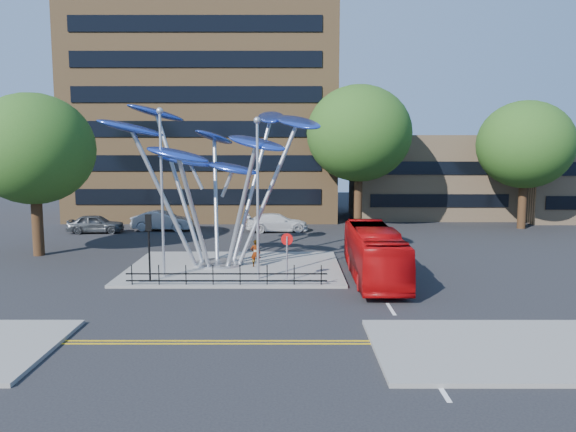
{
  "coord_description": "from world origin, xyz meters",
  "views": [
    {
      "loc": [
        2.08,
        -25.51,
        6.98
      ],
      "look_at": [
        2.05,
        4.0,
        3.3
      ],
      "focal_mm": 35.0,
      "sensor_mm": 36.0,
      "label": 1
    }
  ],
  "objects_px": {
    "parked_car_left": "(96,224)",
    "no_entry_sign_island": "(287,249)",
    "tree_far": "(525,145)",
    "red_bus": "(374,253)",
    "pedestrian": "(256,253)",
    "leaf_sculpture": "(216,148)",
    "parked_car_mid": "(163,221)",
    "street_lamp_left": "(162,178)",
    "parked_car_right": "(277,223)",
    "traffic_light_island": "(149,233)",
    "tree_left": "(33,149)",
    "tree_right": "(359,134)",
    "street_lamp_right": "(258,184)"
  },
  "relations": [
    {
      "from": "parked_car_mid",
      "to": "street_lamp_left",
      "type": "bearing_deg",
      "value": -163.63
    },
    {
      "from": "tree_far",
      "to": "pedestrian",
      "type": "xyz_separation_m",
      "value": [
        -21.8,
        -16.06,
        -6.18
      ]
    },
    {
      "from": "traffic_light_island",
      "to": "red_bus",
      "type": "height_order",
      "value": "traffic_light_island"
    },
    {
      "from": "tree_left",
      "to": "red_bus",
      "type": "height_order",
      "value": "tree_left"
    },
    {
      "from": "tree_far",
      "to": "parked_car_mid",
      "type": "distance_m",
      "value": 31.09
    },
    {
      "from": "parked_car_left",
      "to": "pedestrian",
      "type": "bearing_deg",
      "value": -138.31
    },
    {
      "from": "leaf_sculpture",
      "to": "red_bus",
      "type": "bearing_deg",
      "value": -19.73
    },
    {
      "from": "tree_left",
      "to": "leaf_sculpture",
      "type": "distance_m",
      "value": 12.38
    },
    {
      "from": "leaf_sculpture",
      "to": "traffic_light_island",
      "type": "bearing_deg",
      "value": -125.04
    },
    {
      "from": "parked_car_left",
      "to": "tree_far",
      "type": "bearing_deg",
      "value": -89.7
    },
    {
      "from": "traffic_light_island",
      "to": "no_entry_sign_island",
      "type": "distance_m",
      "value": 7.05
    },
    {
      "from": "tree_left",
      "to": "street_lamp_right",
      "type": "bearing_deg",
      "value": -25.77
    },
    {
      "from": "red_bus",
      "to": "parked_car_left",
      "type": "relative_size",
      "value": 2.24
    },
    {
      "from": "traffic_light_island",
      "to": "parked_car_left",
      "type": "distance_m",
      "value": 19.05
    },
    {
      "from": "parked_car_left",
      "to": "parked_car_mid",
      "type": "bearing_deg",
      "value": -79.79
    },
    {
      "from": "leaf_sculpture",
      "to": "pedestrian",
      "type": "bearing_deg",
      "value": -18.04
    },
    {
      "from": "tree_right",
      "to": "street_lamp_left",
      "type": "distance_m",
      "value": 22.49
    },
    {
      "from": "tree_left",
      "to": "pedestrian",
      "type": "distance_m",
      "value": 15.89
    },
    {
      "from": "street_lamp_left",
      "to": "parked_car_left",
      "type": "distance_m",
      "value": 18.89
    },
    {
      "from": "no_entry_sign_island",
      "to": "parked_car_left",
      "type": "distance_m",
      "value": 22.99
    },
    {
      "from": "parked_car_left",
      "to": "no_entry_sign_island",
      "type": "bearing_deg",
      "value": -141.26
    },
    {
      "from": "tree_left",
      "to": "no_entry_sign_island",
      "type": "height_order",
      "value": "tree_left"
    },
    {
      "from": "street_lamp_right",
      "to": "traffic_light_island",
      "type": "distance_m",
      "value": 6.05
    },
    {
      "from": "no_entry_sign_island",
      "to": "tree_right",
      "type": "bearing_deg",
      "value": 72.88
    },
    {
      "from": "leaf_sculpture",
      "to": "parked_car_left",
      "type": "distance_m",
      "value": 18.21
    },
    {
      "from": "leaf_sculpture",
      "to": "parked_car_left",
      "type": "xyz_separation_m",
      "value": [
        -11.47,
        12.75,
        -6.12
      ]
    },
    {
      "from": "no_entry_sign_island",
      "to": "parked_car_left",
      "type": "height_order",
      "value": "no_entry_sign_island"
    },
    {
      "from": "tree_right",
      "to": "leaf_sculpture",
      "type": "height_order",
      "value": "tree_right"
    },
    {
      "from": "street_lamp_left",
      "to": "no_entry_sign_island",
      "type": "height_order",
      "value": "street_lamp_left"
    },
    {
      "from": "no_entry_sign_island",
      "to": "parked_car_right",
      "type": "bearing_deg",
      "value": 92.83
    },
    {
      "from": "traffic_light_island",
      "to": "parked_car_mid",
      "type": "distance_m",
      "value": 18.62
    },
    {
      "from": "parked_car_mid",
      "to": "tree_far",
      "type": "bearing_deg",
      "value": -84.03
    },
    {
      "from": "tree_right",
      "to": "tree_far",
      "type": "bearing_deg",
      "value": 0.0
    },
    {
      "from": "tree_far",
      "to": "pedestrian",
      "type": "distance_m",
      "value": 27.77
    },
    {
      "from": "tree_far",
      "to": "no_entry_sign_island",
      "type": "xyz_separation_m",
      "value": [
        -20.0,
        -19.48,
        -5.29
      ]
    },
    {
      "from": "tree_right",
      "to": "traffic_light_island",
      "type": "xyz_separation_m",
      "value": [
        -13.0,
        -19.5,
        -5.42
      ]
    },
    {
      "from": "red_bus",
      "to": "tree_right",
      "type": "bearing_deg",
      "value": 86.54
    },
    {
      "from": "pedestrian",
      "to": "parked_car_left",
      "type": "height_order",
      "value": "pedestrian"
    },
    {
      "from": "tree_left",
      "to": "parked_car_right",
      "type": "distance_m",
      "value": 19.2
    },
    {
      "from": "leaf_sculpture",
      "to": "parked_car_left",
      "type": "relative_size",
      "value": 2.87
    },
    {
      "from": "parked_car_mid",
      "to": "parked_car_right",
      "type": "bearing_deg",
      "value": -89.76
    },
    {
      "from": "pedestrian",
      "to": "parked_car_mid",
      "type": "distance_m",
      "value": 17.1
    },
    {
      "from": "red_bus",
      "to": "pedestrian",
      "type": "xyz_separation_m",
      "value": [
        -6.4,
        2.37,
        -0.45
      ]
    },
    {
      "from": "tree_far",
      "to": "tree_left",
      "type": "bearing_deg",
      "value": -161.57
    },
    {
      "from": "street_lamp_left",
      "to": "traffic_light_island",
      "type": "distance_m",
      "value": 2.96
    },
    {
      "from": "no_entry_sign_island",
      "to": "tree_left",
      "type": "bearing_deg",
      "value": 154.93
    },
    {
      "from": "no_entry_sign_island",
      "to": "street_lamp_left",
      "type": "bearing_deg",
      "value": 171.39
    },
    {
      "from": "parked_car_right",
      "to": "tree_left",
      "type": "bearing_deg",
      "value": 116.44
    },
    {
      "from": "tree_left",
      "to": "tree_right",
      "type": "bearing_deg",
      "value": 28.61
    },
    {
      "from": "traffic_light_island",
      "to": "parked_car_left",
      "type": "relative_size",
      "value": 0.77
    }
  ]
}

